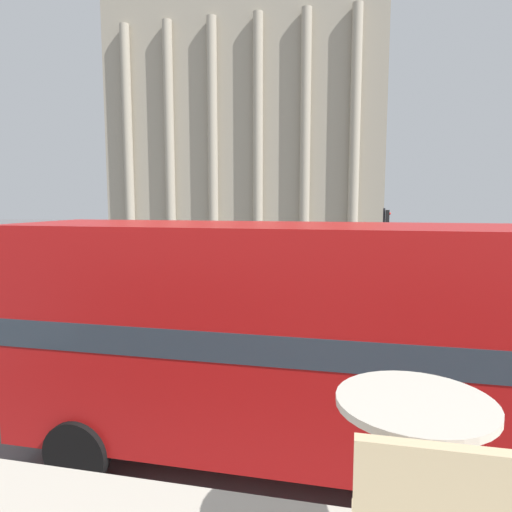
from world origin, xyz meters
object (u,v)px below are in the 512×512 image
traffic_light_mid (272,251)px  car_maroon (440,261)px  plaza_building_left (250,123)px  pedestrian_yellow (436,253)px  double_decker_bus (329,338)px  cafe_dining_table (413,448)px  traffic_light_far (385,235)px

traffic_light_mid → car_maroon: bearing=51.3°
plaza_building_left → pedestrian_yellow: plaza_building_left is taller
double_decker_bus → plaza_building_left: size_ratio=0.39×
cafe_dining_table → car_maroon: size_ratio=0.17×
cafe_dining_table → car_maroon: bearing=80.2°
plaza_building_left → car_maroon: (16.37, -15.59, -11.87)m
traffic_light_far → pedestrian_yellow: bearing=62.6°
double_decker_bus → pedestrian_yellow: bearing=84.3°
traffic_light_mid → car_maroon: 14.61m
traffic_light_far → car_maroon: 6.72m
car_maroon → cafe_dining_table: bearing=-113.3°
traffic_light_far → double_decker_bus: bearing=-95.8°
traffic_light_mid → traffic_light_far: 8.13m
traffic_light_far → pedestrian_yellow: 8.84m
cafe_dining_table → pedestrian_yellow: 32.76m
double_decker_bus → plaza_building_left: (-10.62, 39.76, 10.23)m
pedestrian_yellow → double_decker_bus: bearing=-53.6°
double_decker_bus → traffic_light_mid: double_decker_bus is taller
double_decker_bus → plaza_building_left: plaza_building_left is taller
cafe_dining_table → traffic_light_mid: 18.81m
plaza_building_left → traffic_light_mid: plaza_building_left is taller
traffic_light_mid → plaza_building_left: bearing=105.2°
plaza_building_left → traffic_light_far: plaza_building_left is taller
plaza_building_left → traffic_light_mid: bearing=-74.8°
pedestrian_yellow → car_maroon: bearing=-44.6°
cafe_dining_table → plaza_building_left: bearing=104.0°
traffic_light_mid → traffic_light_far: bearing=49.7°
pedestrian_yellow → cafe_dining_table: bearing=-50.4°
double_decker_bus → pedestrian_yellow: double_decker_bus is taller
car_maroon → pedestrian_yellow: (0.15, 2.54, 0.20)m
double_decker_bus → plaza_building_left: 42.41m
plaza_building_left → pedestrian_yellow: bearing=-38.3°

